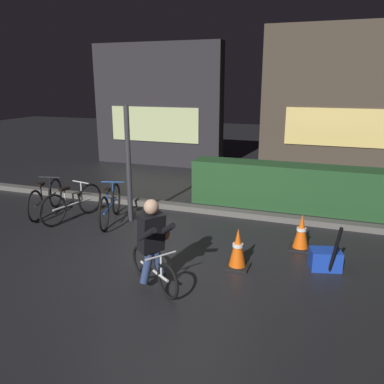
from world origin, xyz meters
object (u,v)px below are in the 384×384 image
Objects in this scene: street_post at (129,165)px; cyclist at (154,243)px; blue_crate at (325,259)px; traffic_cone_far at (301,232)px; parked_bike_center_left at (110,205)px; traffic_cone_near at (238,249)px; closed_umbrella at (335,251)px; parked_bike_leftmost at (46,199)px; parked_bike_left_mid at (72,204)px.

street_post reaches higher than cyclist.
traffic_cone_far is at bearing 123.42° from blue_crate.
blue_crate is (4.09, -0.68, -0.20)m from parked_bike_center_left.
traffic_cone_near is 1.37m from cyclist.
street_post is 2.68× the size of closed_umbrella.
street_post is at bearing 159.64° from cyclist.
parked_bike_leftmost is 5.81m from closed_umbrella.
cyclist is (3.46, -2.00, 0.29)m from parked_bike_leftmost.
traffic_cone_near is at bearing 80.11° from cyclist.
traffic_cone_far is at bearing -168.68° from closed_umbrella.
cyclist reaches higher than closed_umbrella.
parked_bike_leftmost is 1.53m from parked_bike_center_left.
parked_bike_leftmost is at bearing -175.75° from cyclist.
parked_bike_center_left is (-0.33, -0.22, -0.79)m from street_post.
parked_bike_left_mid is 4.93m from blue_crate.
cyclist reaches higher than traffic_cone_near.
parked_bike_leftmost reaches higher than blue_crate.
closed_umbrella reaches higher than traffic_cone_near.
cyclist is (-1.75, -1.98, 0.34)m from traffic_cone_far.
parked_bike_center_left is at bearing -122.50° from closed_umbrella.
traffic_cone_far is at bearing -4.58° from street_post.
traffic_cone_far is at bearing -108.39° from parked_bike_center_left.
parked_bike_center_left is 1.87× the size of closed_umbrella.
parked_bike_leftmost is at bearing 94.63° from parked_bike_left_mid.
parked_bike_left_mid is 3.56× the size of blue_crate.
traffic_cone_far is 1.37× the size of blue_crate.
cyclist reaches higher than parked_bike_center_left.
parked_bike_center_left is at bearing 159.16° from traffic_cone_near.
cyclist is at bearing -84.28° from closed_umbrella.
cyclist is 2.55m from closed_umbrella.
closed_umbrella is at bearing -86.98° from parked_bike_left_mid.
street_post is at bearing -74.21° from parked_bike_center_left.
parked_bike_left_mid is 2.59× the size of traffic_cone_far.
parked_bike_left_mid reaches higher than traffic_cone_far.
closed_umbrella is (3.88, -1.15, -0.73)m from street_post.
street_post is 1.83× the size of cyclist.
parked_bike_left_mid is at bearing -119.07° from closed_umbrella.
traffic_cone_near is at bearing -27.27° from street_post.
parked_bike_leftmost reaches higher than parked_bike_left_mid.
parked_bike_leftmost is 2.53× the size of traffic_cone_near.
traffic_cone_far is at bearing -76.86° from parked_bike_left_mid.
street_post reaches higher than blue_crate.
cyclist is at bearing -154.16° from parked_bike_center_left.
parked_bike_leftmost is 0.74m from parked_bike_left_mid.
street_post is 0.89m from parked_bike_center_left.
traffic_cone_near is at bearing -128.41° from parked_bike_center_left.
parked_bike_center_left is 3.05m from traffic_cone_near.
closed_umbrella is at bearing 6.28° from traffic_cone_near.
traffic_cone_near is (2.52, -1.30, -0.84)m from street_post.
parked_bike_center_left reaches higher than parked_bike_left_mid.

